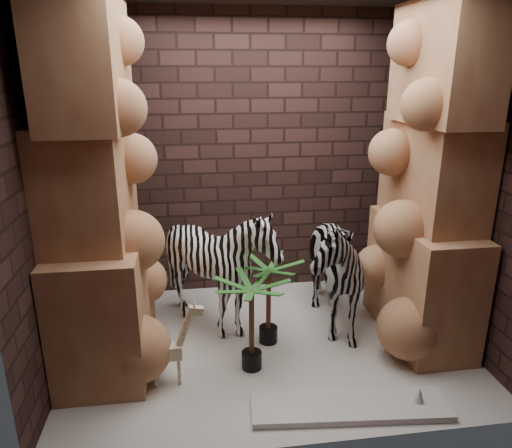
{
  "coord_description": "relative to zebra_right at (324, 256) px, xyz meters",
  "views": [
    {
      "loc": [
        -0.65,
        -3.74,
        2.4
      ],
      "look_at": [
        -0.1,
        0.15,
        1.12
      ],
      "focal_mm": 33.25,
      "sensor_mm": 36.0,
      "label": 1
    }
  ],
  "objects": [
    {
      "name": "floor",
      "position": [
        -0.57,
        -0.3,
        -0.72
      ],
      "size": [
        3.5,
        3.5,
        0.0
      ],
      "primitive_type": "plane",
      "color": "silver",
      "rests_on": "ground"
    },
    {
      "name": "wall_back",
      "position": [
        -0.57,
        0.95,
        0.78
      ],
      "size": [
        3.5,
        0.0,
        3.5
      ],
      "primitive_type": "plane",
      "rotation": [
        1.57,
        0.0,
        0.0
      ],
      "color": "#341F1B",
      "rests_on": "ground"
    },
    {
      "name": "wall_front",
      "position": [
        -0.57,
        -1.55,
        0.78
      ],
      "size": [
        3.5,
        0.0,
        3.5
      ],
      "primitive_type": "plane",
      "rotation": [
        -1.57,
        0.0,
        0.0
      ],
      "color": "#341F1B",
      "rests_on": "ground"
    },
    {
      "name": "wall_left",
      "position": [
        -2.32,
        -0.3,
        0.78
      ],
      "size": [
        0.0,
        3.0,
        3.0
      ],
      "primitive_type": "plane",
      "rotation": [
        1.57,
        0.0,
        1.57
      ],
      "color": "#341F1B",
      "rests_on": "ground"
    },
    {
      "name": "wall_right",
      "position": [
        1.18,
        -0.3,
        0.78
      ],
      "size": [
        0.0,
        3.0,
        3.0
      ],
      "primitive_type": "plane",
      "rotation": [
        1.57,
        0.0,
        -1.57
      ],
      "color": "#341F1B",
      "rests_on": "ground"
    },
    {
      "name": "rock_pillar_left",
      "position": [
        -1.97,
        -0.3,
        0.78
      ],
      "size": [
        0.68,
        1.3,
        3.0
      ],
      "primitive_type": null,
      "color": "tan",
      "rests_on": "floor"
    },
    {
      "name": "rock_pillar_right",
      "position": [
        0.85,
        -0.3,
        0.78
      ],
      "size": [
        0.58,
        1.25,
        3.0
      ],
      "primitive_type": null,
      "color": "tan",
      "rests_on": "floor"
    },
    {
      "name": "zebra_right",
      "position": [
        0.0,
        0.0,
        0.0
      ],
      "size": [
        0.69,
        1.23,
        1.44
      ],
      "primitive_type": "imported",
      "rotation": [
        0.0,
        0.0,
        0.03
      ],
      "color": "white",
      "rests_on": "floor"
    },
    {
      "name": "zebra_left",
      "position": [
        -0.99,
        0.01,
        -0.13
      ],
      "size": [
        1.1,
        1.33,
        1.17
      ],
      "primitive_type": "imported",
      "rotation": [
        0.0,
        0.0,
        -0.04
      ],
      "color": "white",
      "rests_on": "floor"
    },
    {
      "name": "giraffe_toy",
      "position": [
        -1.47,
        -0.74,
        -0.36
      ],
      "size": [
        0.37,
        0.14,
        0.72
      ],
      "primitive_type": null,
      "rotation": [
        0.0,
        0.0,
        0.03
      ],
      "color": "beige",
      "rests_on": "floor"
    },
    {
      "name": "palm_front",
      "position": [
        -0.57,
        -0.25,
        -0.31
      ],
      "size": [
        0.36,
        0.36,
        0.82
      ],
      "primitive_type": null,
      "color": "#165514",
      "rests_on": "floor"
    },
    {
      "name": "palm_back",
      "position": [
        -0.78,
        -0.64,
        -0.31
      ],
      "size": [
        0.36,
        0.36,
        0.82
      ],
      "primitive_type": null,
      "color": "#165514",
      "rests_on": "floor"
    },
    {
      "name": "surfboard",
      "position": [
        -0.12,
        -1.25,
        -0.7
      ],
      "size": [
        1.49,
        0.49,
        0.05
      ],
      "primitive_type": "cube",
      "rotation": [
        0.0,
        0.0,
        -0.09
      ],
      "color": "silver",
      "rests_on": "floor"
    }
  ]
}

